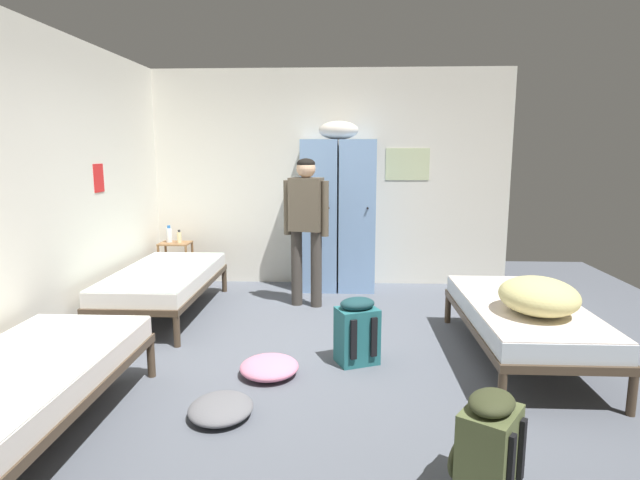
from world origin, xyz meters
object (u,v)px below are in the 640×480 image
object	(u,v)px
bed_right	(522,315)
bed_left_front	(21,381)
water_bottle	(169,235)
backpack_teal	(356,332)
locker_bank	(338,212)
shelf_unit	(176,260)
bedding_heap	(539,296)
clothes_pile_grey	(221,408)
clothes_pile_pink	(269,367)
person_traveler	(306,218)
backpack_olive	(487,447)
lotion_bottle	(179,237)
bed_left_rear	(164,279)

from	to	relation	value
bed_right	bed_left_front	xyz separation A→B (m)	(-3.37, -1.40, 0.00)
water_bottle	backpack_teal	xyz separation A→B (m)	(2.33, -2.35, -0.41)
locker_bank	bed_right	distance (m)	2.76
shelf_unit	bedding_heap	xyz separation A→B (m)	(3.63, -2.49, 0.28)
clothes_pile_grey	clothes_pile_pink	size ratio (longest dim) A/B	0.97
bedding_heap	clothes_pile_grey	world-z (taller)	bedding_heap
person_traveler	clothes_pile_pink	distance (m)	2.08
water_bottle	clothes_pile_pink	size ratio (longest dim) A/B	0.44
clothes_pile_grey	backpack_olive	bearing A→B (deg)	-24.97
shelf_unit	water_bottle	distance (m)	0.33
lotion_bottle	clothes_pile_pink	world-z (taller)	lotion_bottle
locker_bank	clothes_pile_pink	distance (m)	2.81
shelf_unit	clothes_pile_grey	distance (m)	3.55
bed_left_front	lotion_bottle	bearing A→B (deg)	92.89
clothes_pile_grey	clothes_pile_pink	xyz separation A→B (m)	(0.23, 0.65, 0.01)
water_bottle	lotion_bottle	bearing A→B (deg)	-21.80
lotion_bottle	locker_bank	bearing A→B (deg)	1.02
backpack_teal	clothes_pile_grey	world-z (taller)	backpack_teal
water_bottle	backpack_olive	bearing A→B (deg)	-53.60
bed_left_front	shelf_unit	bearing A→B (deg)	93.96
lotion_bottle	backpack_teal	size ratio (longest dim) A/B	0.31
shelf_unit	bed_right	distance (m)	4.24
locker_bank	shelf_unit	size ratio (longest dim) A/B	3.63
bed_right	backpack_teal	size ratio (longest dim) A/B	3.45
bed_right	clothes_pile_pink	size ratio (longest dim) A/B	3.92
bed_left_front	water_bottle	bearing A→B (deg)	95.20
bedding_heap	backpack_teal	bearing A→B (deg)	173.22
backpack_olive	clothes_pile_grey	bearing A→B (deg)	155.03
shelf_unit	lotion_bottle	bearing A→B (deg)	-29.74
bed_left_rear	person_traveler	world-z (taller)	person_traveler
person_traveler	bedding_heap	bearing A→B (deg)	-42.35
lotion_bottle	backpack_teal	distance (m)	3.19
clothes_pile_pink	bed_left_rear	bearing A→B (deg)	132.01
bedding_heap	person_traveler	distance (m)	2.60
bed_left_rear	clothes_pile_pink	world-z (taller)	bed_left_rear
shelf_unit	bed_right	size ratio (longest dim) A/B	0.30
person_traveler	water_bottle	distance (m)	1.99
lotion_bottle	clothes_pile_grey	xyz separation A→B (m)	(1.28, -3.23, -0.59)
shelf_unit	backpack_olive	size ratio (longest dim) A/B	1.04
person_traveler	backpack_teal	bearing A→B (deg)	-71.51
bed_left_front	bed_left_rear	bearing A→B (deg)	90.00
bed_left_rear	bed_left_front	distance (m)	2.46
bed_right	lotion_bottle	world-z (taller)	lotion_bottle
water_bottle	backpack_olive	size ratio (longest dim) A/B	0.39
water_bottle	lotion_bottle	size ratio (longest dim) A/B	1.28
locker_bank	backpack_olive	xyz separation A→B (m)	(0.80, -3.97, -0.71)
bed_left_rear	lotion_bottle	distance (m)	1.16
clothes_pile_pink	clothes_pile_grey	bearing A→B (deg)	-109.07
bed_right	backpack_teal	world-z (taller)	backpack_teal
clothes_pile_grey	lotion_bottle	bearing A→B (deg)	111.57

